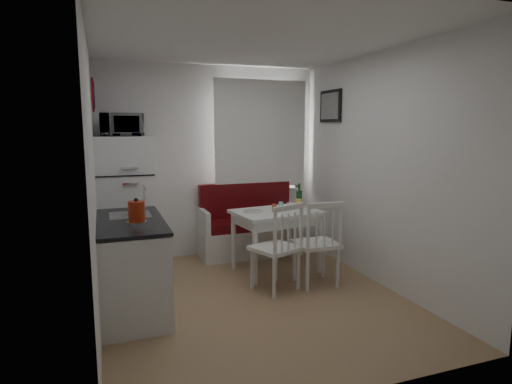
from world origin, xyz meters
TOP-DOWN VIEW (x-y plane):
  - floor at (0.00, 0.00)m, footprint 3.00×3.50m
  - ceiling at (0.00, 0.00)m, footprint 3.00×3.50m
  - wall_back at (0.00, 1.75)m, footprint 3.00×0.02m
  - wall_front at (0.00, -1.75)m, footprint 3.00×0.02m
  - wall_left at (-1.50, 0.00)m, footprint 0.02×3.50m
  - wall_right at (1.50, 0.00)m, footprint 0.02×3.50m
  - window at (0.70, 1.72)m, footprint 1.22×0.06m
  - curtain at (0.70, 1.65)m, footprint 1.35×0.02m
  - kitchen_counter at (-1.20, 0.16)m, footprint 0.62×1.32m
  - wall_sign at (-1.47, 1.45)m, footprint 0.03×0.40m
  - picture_frame at (1.48, 1.10)m, footprint 0.04×0.52m
  - bench at (0.47, 1.51)m, footprint 1.39×0.53m
  - dining_table at (0.56, 0.74)m, footprint 1.10×0.84m
  - chair_left at (0.31, 0.07)m, footprint 0.59×0.59m
  - chair_right at (0.81, 0.07)m, footprint 0.47×0.45m
  - fridge at (-1.18, 1.40)m, footprint 0.67×0.67m
  - microwave at (-1.18, 1.35)m, footprint 0.49×0.33m
  - kettle at (-1.15, -0.08)m, footprint 0.18×0.18m
  - wine_bottle at (0.91, 0.84)m, footprint 0.08×0.08m
  - drinking_glass_orange at (0.51, 0.69)m, footprint 0.06×0.06m
  - drinking_glass_blue at (0.64, 0.79)m, footprint 0.06×0.06m
  - plate at (0.26, 0.76)m, footprint 0.23×0.23m

SIDE VIEW (x-z plane):
  - floor at x=0.00m, z-range -0.01..0.01m
  - bench at x=0.47m, z-range -0.17..0.83m
  - kitchen_counter at x=-1.20m, z-range -0.12..1.04m
  - chair_left at x=0.31m, z-range 0.34..0.86m
  - chair_right at x=0.81m, z-range 0.34..0.86m
  - dining_table at x=0.56m, z-range 0.30..1.06m
  - plate at x=0.26m, z-range 0.76..0.78m
  - drinking_glass_orange at x=0.51m, z-range 0.76..0.86m
  - drinking_glass_blue at x=0.64m, z-range 0.76..0.86m
  - fridge at x=-1.18m, z-range 0.00..1.67m
  - wine_bottle at x=0.91m, z-range 0.76..1.07m
  - kettle at x=-1.15m, z-range 0.90..1.13m
  - wall_back at x=0.00m, z-range 0.00..2.60m
  - wall_front at x=0.00m, z-range 0.00..2.60m
  - wall_left at x=-1.50m, z-range 0.00..2.60m
  - wall_right at x=1.50m, z-range 0.00..2.60m
  - window at x=0.70m, z-range 0.89..2.36m
  - curtain at x=0.70m, z-range 0.93..2.42m
  - microwave at x=-1.18m, z-range 1.67..1.94m
  - picture_frame at x=1.48m, z-range 1.84..2.26m
  - wall_sign at x=-1.47m, z-range 1.95..2.35m
  - ceiling at x=0.00m, z-range 2.59..2.61m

